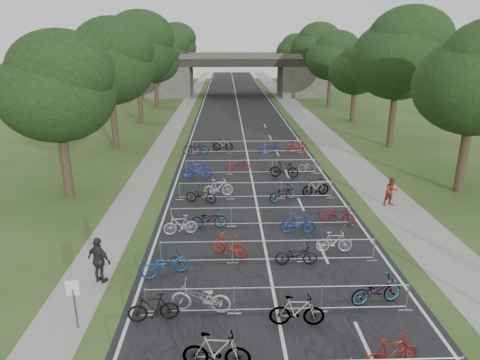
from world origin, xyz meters
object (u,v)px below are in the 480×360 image
object	(u,v)px
bike_1	(216,351)
pedestrian_b	(391,192)
pedestrian_c	(99,261)
park_sign	(74,296)
overpass_bridge	(236,75)

from	to	relation	value
bike_1	pedestrian_b	bearing A→B (deg)	-32.21
bike_1	pedestrian_c	distance (m)	6.79
park_sign	bike_1	bearing A→B (deg)	-23.11
overpass_bridge	park_sign	size ratio (longest dim) A/B	16.99
bike_1	pedestrian_b	distance (m)	16.10
park_sign	pedestrian_c	distance (m)	2.90
overpass_bridge	bike_1	size ratio (longest dim) A/B	15.32
pedestrian_c	park_sign	bearing A→B (deg)	119.20
overpass_bridge	pedestrian_c	bearing A→B (deg)	-96.56
pedestrian_b	pedestrian_c	bearing A→B (deg)	-164.32
park_sign	bike_1	distance (m)	5.15
park_sign	pedestrian_b	size ratio (longest dim) A/B	1.09
park_sign	pedestrian_b	world-z (taller)	park_sign
overpass_bridge	bike_1	bearing A→B (deg)	-91.88
park_sign	pedestrian_b	xyz separation A→B (m)	(14.57, 10.71, -0.43)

